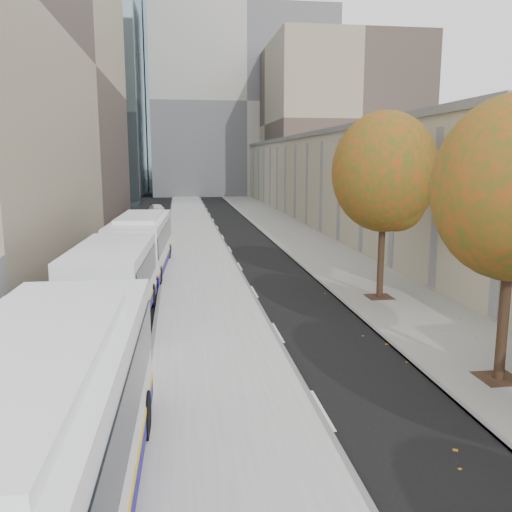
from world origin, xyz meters
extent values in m
cube|color=#A7A7A7|center=(-3.88, 35.00, 0.07)|extent=(4.25, 150.00, 0.15)
cube|color=gray|center=(4.12, 35.00, 0.04)|extent=(4.75, 150.00, 0.08)
cube|color=tan|center=(15.50, 64.00, 4.00)|extent=(18.00, 92.00, 8.00)
cube|color=#ABA89E|center=(6.00, 96.00, 15.00)|extent=(30.00, 18.00, 30.00)
cylinder|color=black|center=(3.60, 13.00, 1.70)|extent=(0.28, 0.28, 3.24)
cylinder|color=black|center=(3.60, 22.00, 1.77)|extent=(0.28, 0.28, 3.38)
sphere|color=#195616|center=(3.60, 22.00, 5.48)|extent=(4.40, 4.40, 4.40)
cube|color=white|center=(-7.19, 25.29, 1.46)|extent=(3.37, 17.60, 2.92)
cube|color=black|center=(-7.19, 25.29, 1.99)|extent=(3.40, 16.91, 1.01)
cube|color=#007C64|center=(-7.19, 16.57, 1.12)|extent=(1.85, 0.15, 1.13)
imported|color=white|center=(-7.32, 59.82, 0.61)|extent=(2.18, 3.80, 1.22)
camera|label=1|loc=(-4.96, 0.07, 6.01)|focal=38.00mm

